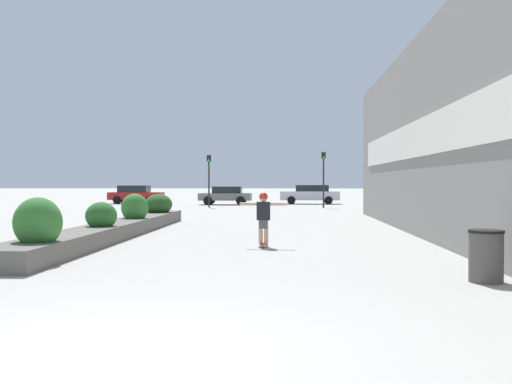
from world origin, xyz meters
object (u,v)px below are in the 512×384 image
object	(u,v)px
car_leftmost	(136,194)
car_rightmost	(226,195)
skateboarder	(263,212)
car_center_right	(398,195)
skateboard	(263,244)
traffic_light_left	(209,172)
traffic_light_right	(324,170)
trash_bin	(486,256)
car_center_left	(310,194)

from	to	relation	value
car_leftmost	car_rightmost	xyz separation A→B (m)	(7.62, -1.63, -0.03)
skateboarder	car_center_right	bearing A→B (deg)	75.70
skateboard	car_leftmost	size ratio (longest dim) A/B	0.16
car_center_right	traffic_light_left	distance (m)	14.83
skateboarder	traffic_light_left	distance (m)	24.58
skateboarder	traffic_light_right	distance (m)	23.76
car_leftmost	traffic_light_right	size ratio (longest dim) A/B	1.12
trash_bin	traffic_light_left	distance (m)	30.76
skateboarder	car_center_right	xyz separation A→B (m)	(9.13, 28.63, -0.16)
car_rightmost	traffic_light_left	bearing A→B (deg)	171.91
traffic_light_left	traffic_light_right	world-z (taller)	traffic_light_right
trash_bin	skateboard	bearing A→B (deg)	128.46
trash_bin	traffic_light_left	world-z (taller)	traffic_light_left
skateboard	skateboarder	bearing A→B (deg)	93.39
skateboard	traffic_light_left	bearing A→B (deg)	104.84
car_rightmost	traffic_light_right	xyz separation A→B (m)	(7.29, -5.31, 1.82)
skateboard	car_rightmost	world-z (taller)	car_rightmost
skateboarder	car_center_right	size ratio (longest dim) A/B	0.35
car_center_left	car_rightmost	world-z (taller)	car_center_left
traffic_light_left	skateboarder	bearing A→B (deg)	-78.55
trash_bin	car_center_left	bearing A→B (deg)	92.77
skateboard	skateboarder	world-z (taller)	skateboarder
car_leftmost	car_rightmost	distance (m)	7.79
skateboard	traffic_light_left	distance (m)	24.65
car_rightmost	car_center_left	bearing A→B (deg)	-74.46
skateboarder	car_center_right	distance (m)	30.05
car_center_left	traffic_light_left	bearing A→B (deg)	132.07
trash_bin	car_rightmost	world-z (taller)	car_rightmost
skateboard	skateboarder	xyz separation A→B (m)	(0.00, 0.00, 0.88)
car_center_right	car_rightmost	bearing A→B (deg)	89.27
car_rightmost	traffic_light_right	bearing A→B (deg)	-126.07
skateboard	traffic_light_right	bearing A→B (deg)	85.90
car_center_right	skateboarder	bearing A→B (deg)	162.31
skateboard	car_center_left	bearing A→B (deg)	88.82
traffic_light_left	car_leftmost	bearing A→B (deg)	137.35
skateboarder	car_center_left	distance (m)	30.75
car_leftmost	car_rightmost	size ratio (longest dim) A/B	1.05
trash_bin	traffic_light_right	xyz separation A→B (m)	(-1.10, 28.78, 2.11)
skateboard	car_center_right	bearing A→B (deg)	75.70
skateboarder	traffic_light_right	bearing A→B (deg)	85.90
car_rightmost	traffic_light_right	distance (m)	9.19
skateboard	trash_bin	distance (m)	6.76
car_rightmost	skateboard	bearing A→B (deg)	-171.72
car_leftmost	car_center_left	bearing A→B (deg)	90.86
skateboarder	car_center_left	xyz separation A→B (m)	(2.45, 30.65, -0.14)
trash_bin	car_center_right	world-z (taller)	car_center_right
trash_bin	car_leftmost	xyz separation A→B (m)	(-16.01, 35.72, 0.32)
skateboard	traffic_light_right	size ratio (longest dim) A/B	0.18
car_center_right	car_rightmost	distance (m)	13.33
car_center_left	trash_bin	bearing A→B (deg)	-177.23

